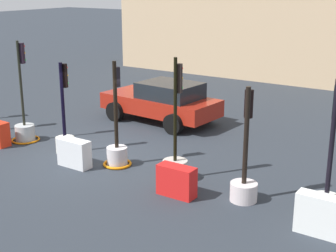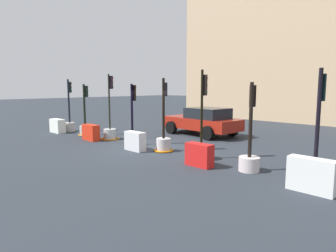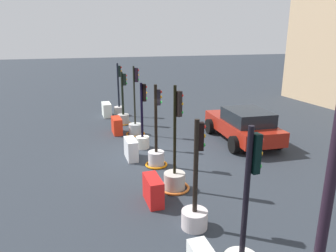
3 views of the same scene
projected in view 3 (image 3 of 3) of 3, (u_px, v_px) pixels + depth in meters
ground_plane at (151, 156)px, 12.53m from camera, size 120.00×120.00×0.00m
traffic_light_0 at (119, 105)px, 18.74m from camera, size 0.60×0.60×3.10m
traffic_light_1 at (123, 114)px, 16.95m from camera, size 0.78×0.78×2.81m
traffic_light_2 at (135, 125)px, 15.13m from camera, size 0.92×0.92×3.29m
traffic_light_3 at (143, 135)px, 13.28m from camera, size 0.57×0.57×2.80m
traffic_light_4 at (156, 152)px, 11.47m from camera, size 0.82×0.82×3.01m
traffic_light_5 at (175, 175)px, 9.71m from camera, size 0.96×0.96×3.27m
traffic_light_6 at (195, 207)px, 7.72m from camera, size 0.66×0.66×2.81m
construction_barrier_0 at (107, 110)px, 18.63m from camera, size 1.14×0.48×0.79m
construction_barrier_1 at (117, 126)px, 15.33m from camera, size 1.03×0.42×0.78m
construction_barrier_2 at (131, 149)px, 12.15m from camera, size 1.00×0.40×0.79m
construction_barrier_3 at (153, 190)px, 8.94m from camera, size 0.97×0.41×0.77m
car_red_compact at (243, 125)px, 14.04m from camera, size 4.57×2.51×1.53m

